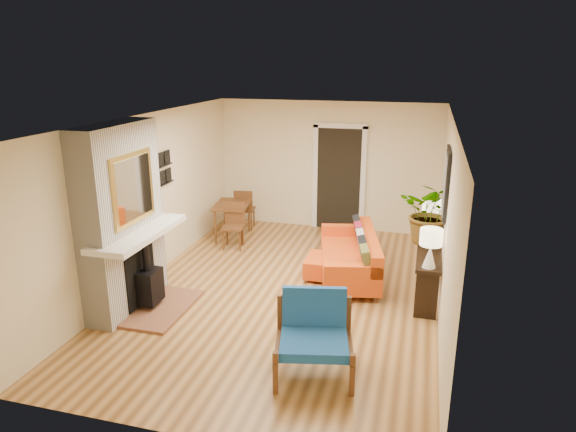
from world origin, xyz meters
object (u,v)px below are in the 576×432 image
Objects in this scene: console_table at (428,257)px; sofa at (354,256)px; dining_table at (236,211)px; blue_chair at (314,330)px; lamp_far at (431,212)px; lamp_near at (431,244)px; houseplant at (431,213)px; ottoman at (327,266)px.

sofa is at bearing 164.74° from console_table.
dining_table is at bearing 153.28° from sofa.
dining_table is (-2.50, 1.26, 0.21)m from sofa.
blue_chair is at bearing -91.26° from sofa.
blue_chair is 1.89× the size of lamp_far.
houseplant is (-0.01, 0.97, 0.14)m from lamp_near.
sofa reaches higher than ottoman.
dining_table is 3.98m from console_table.
console_table is 3.43× the size of lamp_near.
ottoman is 0.66× the size of blue_chair.
lamp_far is at bearing 20.04° from ottoman.
lamp_near is at bearing -90.00° from lamp_far.
blue_chair is 1.06× the size of houseplant.
dining_table is 3.95m from houseplant.
blue_chair is (0.34, -2.53, 0.29)m from ottoman.
houseplant is at bearing 90.59° from lamp_near.
dining_table is 2.97× the size of lamp_near.
sofa is 0.46m from ottoman.
lamp_near reaches higher than console_table.
houseplant is at bearing -6.18° from sofa.
console_table is at bearing 62.99° from blue_chair.
lamp_near is 0.56× the size of houseplant.
houseplant is (1.54, 0.04, 1.01)m from ottoman.
lamp_near reaches higher than blue_chair.
lamp_far is at bearing 19.25° from sofa.
ottoman is 1.61m from console_table.
lamp_far is (1.21, 3.10, 0.58)m from blue_chair.
ottoman is 1.24× the size of lamp_far.
lamp_far is 0.56× the size of houseplant.
houseplant is at bearing -20.77° from dining_table.
blue_chair is 3.38m from lamp_far.
blue_chair is at bearing -115.08° from houseplant.
console_table reaches higher than ottoman.
lamp_near is 1.50m from lamp_far.
lamp_near and lamp_far have the same top height.
lamp_near is at bearing -30.87° from ottoman.
lamp_near reaches higher than ottoman.
sofa is 3.94× the size of lamp_near.
console_table is 0.87m from lamp_far.
lamp_far is at bearing 90.00° from console_table.
houseplant reaches higher than ottoman.
blue_chair is 0.55× the size of console_table.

